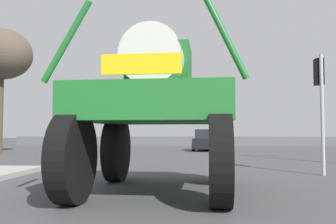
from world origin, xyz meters
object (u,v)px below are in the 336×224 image
at_px(oversize_sprayer, 157,109).
at_px(traffic_signal_near_right, 320,87).
at_px(bare_tree_left, 2,55).
at_px(sedan_ahead, 208,141).

relative_size(oversize_sprayer, traffic_signal_near_right, 1.32).
bearing_deg(bare_tree_left, sedan_ahead, 22.36).
relative_size(oversize_sprayer, bare_tree_left, 0.65).
bearing_deg(sedan_ahead, oversize_sprayer, -177.56).
xyz_separation_m(sedan_ahead, bare_tree_left, (-12.64, -5.20, 5.31)).
xyz_separation_m(sedan_ahead, traffic_signal_near_right, (3.00, -14.42, 2.02)).
bearing_deg(traffic_signal_near_right, bare_tree_left, 149.50).
height_order(oversize_sprayer, traffic_signal_near_right, oversize_sprayer).
height_order(sedan_ahead, bare_tree_left, bare_tree_left).
relative_size(oversize_sprayer, sedan_ahead, 1.15).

